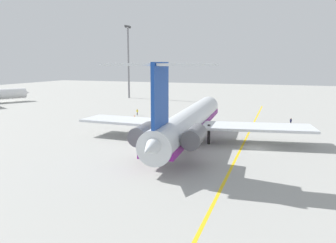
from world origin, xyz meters
name	(u,v)px	position (x,y,z in m)	size (l,w,h in m)	color
ground	(257,148)	(0.00, 0.00, 0.00)	(322.26, 322.26, 0.00)	#9E9E99
main_jetliner	(189,121)	(-0.46, 11.09, 3.61)	(45.47, 40.23, 13.24)	silver
ground_crew_near_nose	(291,121)	(21.57, -4.62, 1.06)	(0.27, 0.38, 1.68)	black
ground_crew_near_tail	(137,111)	(23.29, 32.05, 1.05)	(0.26, 0.40, 1.65)	black
safety_cone_nose	(158,116)	(22.44, 25.90, 0.28)	(0.40, 0.40, 0.55)	#EA590F
safety_cone_wingtip	(135,116)	(20.33, 31.36, 0.28)	(0.40, 0.40, 0.55)	#EA590F
taxiway_centreline	(243,145)	(0.81, 2.32, 0.00)	(105.65, 0.36, 0.01)	gold
light_mast	(128,59)	(61.20, 53.86, 14.52)	(4.00, 0.70, 26.59)	slate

